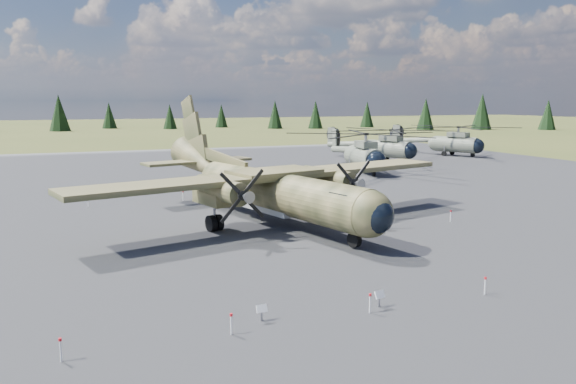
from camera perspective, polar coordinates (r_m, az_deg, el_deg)
name	(u,v)px	position (r m, az deg, el deg)	size (l,w,h in m)	color
ground	(234,243)	(35.43, -5.55, -5.13)	(500.00, 500.00, 0.00)	brown
apron	(198,213)	(44.90, -9.11, -2.13)	(120.00, 120.00, 0.04)	#5A5A5F
transport_plane	(266,183)	(40.91, -2.21, 0.88)	(29.64, 26.55, 9.83)	#34381E
helicopter_near	(364,145)	(68.91, 7.74, 4.80)	(22.07, 24.12, 4.95)	slate
helicopter_mid	(388,139)	(82.87, 10.13, 5.37)	(24.35, 24.35, 4.72)	slate
helicopter_far	(455,135)	(93.77, 16.63, 5.58)	(24.90, 24.90, 4.77)	slate
info_placard_left	(262,310)	(23.06, -2.71, -11.91)	(0.45, 0.21, 0.69)	gray
info_placard_right	(379,296)	(24.74, 9.27, -10.40)	(0.52, 0.31, 0.76)	gray
barrier_fence	(227,236)	(35.12, -6.25, -4.42)	(33.12, 29.62, 0.85)	white
treeline	(212,166)	(35.46, -7.74, 2.63)	(317.13, 320.55, 10.97)	black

